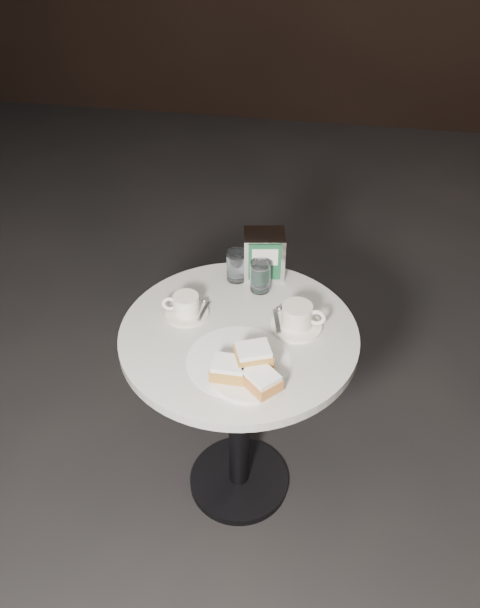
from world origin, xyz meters
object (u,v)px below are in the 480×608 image
at_px(coffee_cup_right, 297,318).
at_px(cafe_table, 239,378).
at_px(coffee_cup_left, 186,306).
at_px(water_glass_left, 236,266).
at_px(napkin_dispenser, 264,254).
at_px(beignet_plate, 248,371).
at_px(water_glass_right, 260,276).

bearing_deg(coffee_cup_right, cafe_table, -163.06).
bearing_deg(coffee_cup_right, coffee_cup_left, -179.27).
bearing_deg(water_glass_left, cafe_table, -78.26).
bearing_deg(cafe_table, napkin_dispenser, 84.09).
height_order(water_glass_left, napkin_dispenser, napkin_dispenser).
bearing_deg(beignet_plate, napkin_dispenser, 93.06).
xyz_separation_m(coffee_cup_left, water_glass_right, (0.20, 0.16, 0.02)).
bearing_deg(coffee_cup_left, coffee_cup_right, -8.65).
bearing_deg(coffee_cup_right, water_glass_right, 130.33).
relative_size(coffee_cup_right, water_glass_right, 1.57).
bearing_deg(water_glass_right, water_glass_left, 153.13).
relative_size(coffee_cup_left, water_glass_right, 1.46).
distance_m(coffee_cup_left, water_glass_right, 0.26).
bearing_deg(beignet_plate, cafe_table, 106.67).
relative_size(cafe_table, coffee_cup_left, 4.96).
relative_size(cafe_table, coffee_cup_right, 4.61).
height_order(coffee_cup_left, coffee_cup_right, coffee_cup_right).
relative_size(coffee_cup_right, water_glass_left, 1.57).
distance_m(coffee_cup_right, water_glass_right, 0.21).
height_order(beignet_plate, napkin_dispenser, napkin_dispenser).
height_order(water_glass_right, napkin_dispenser, napkin_dispenser).
xyz_separation_m(beignet_plate, napkin_dispenser, (-0.03, 0.48, 0.04)).
bearing_deg(water_glass_left, napkin_dispenser, 27.93).
distance_m(coffee_cup_left, water_glass_left, 0.24).
distance_m(beignet_plate, water_glass_left, 0.45).
bearing_deg(napkin_dispenser, water_glass_right, -99.67).
height_order(coffee_cup_right, napkin_dispenser, napkin_dispenser).
bearing_deg(beignet_plate, water_glass_left, 103.88).
distance_m(cafe_table, beignet_plate, 0.30).
bearing_deg(napkin_dispenser, cafe_table, -106.12).
distance_m(water_glass_right, napkin_dispenser, 0.09).
bearing_deg(coffee_cup_left, water_glass_left, 51.71).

